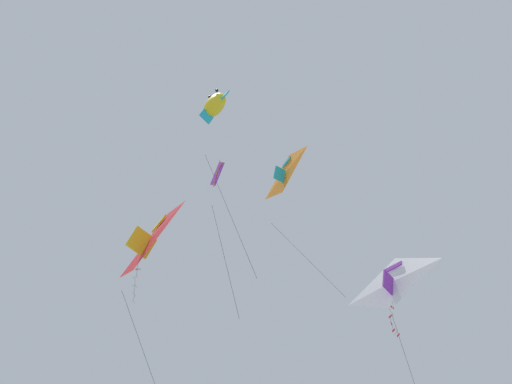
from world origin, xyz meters
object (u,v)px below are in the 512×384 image
Objects in this scene: kite_diamond_upper_right at (217,176)px; kite_fish_mid_left at (215,105)px; kite_delta_near_left at (284,173)px; kite_delta_low_drifter at (392,282)px; kite_delta_near_right at (149,241)px.

kite_fish_mid_left reaches higher than kite_diamond_upper_right.
kite_diamond_upper_right is 10.72m from kite_delta_near_left.
kite_diamond_upper_right is (2.46, 6.63, 2.71)m from kite_delta_low_drifter.
kite_fish_mid_left is (2.38, 6.99, 6.24)m from kite_delta_low_drifter.
kite_delta_low_drifter is 0.85× the size of kite_fish_mid_left.
kite_diamond_upper_right is 0.91× the size of kite_delta_near_right.
kite_delta_near_right is at bearing 78.99° from kite_fish_mid_left.
kite_delta_near_left reaches higher than kite_diamond_upper_right.
kite_delta_low_drifter is 11.55m from kite_delta_near_left.
kite_delta_low_drifter reaches higher than kite_delta_near_right.
kite_delta_near_right is 8.04m from kite_fish_mid_left.
kite_delta_low_drifter is at bearing -105.05° from kite_fish_mid_left.
kite_fish_mid_left is at bearing 67.96° from kite_delta_low_drifter.
kite_delta_low_drifter is 7.57m from kite_diamond_upper_right.
kite_delta_low_drifter is 9.65m from kite_delta_near_right.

